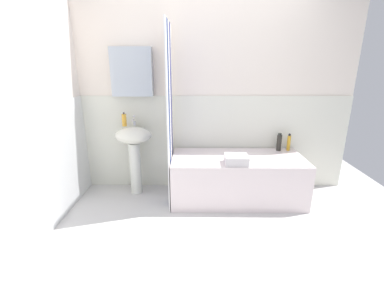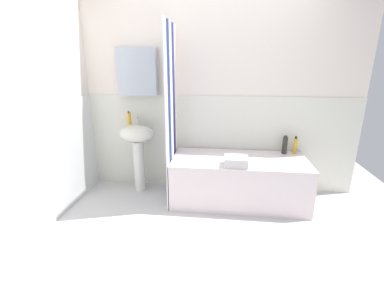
{
  "view_description": "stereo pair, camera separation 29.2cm",
  "coord_description": "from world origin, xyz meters",
  "px_view_note": "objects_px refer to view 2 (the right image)",
  "views": [
    {
      "loc": [
        -0.14,
        -2.03,
        1.59
      ],
      "look_at": [
        -0.16,
        0.76,
        0.73
      ],
      "focal_mm": 24.83,
      "sensor_mm": 36.0,
      "label": 1
    },
    {
      "loc": [
        0.15,
        -2.02,
        1.59
      ],
      "look_at": [
        -0.16,
        0.76,
        0.73
      ],
      "focal_mm": 24.83,
      "sensor_mm": 36.0,
      "label": 2
    }
  ],
  "objects_px": {
    "lotion_bottle": "(285,145)",
    "soap_dispenser": "(129,119)",
    "towel_folded": "(236,161)",
    "sink": "(138,144)",
    "body_wash_bottle": "(295,146)",
    "bathtub": "(238,180)"
  },
  "relations": [
    {
      "from": "lotion_bottle",
      "to": "soap_dispenser",
      "type": "bearing_deg",
      "value": -178.7
    },
    {
      "from": "towel_folded",
      "to": "sink",
      "type": "bearing_deg",
      "value": 162.95
    },
    {
      "from": "body_wash_bottle",
      "to": "lotion_bottle",
      "type": "xyz_separation_m",
      "value": [
        -0.12,
        -0.01,
        0.0
      ]
    },
    {
      "from": "sink",
      "to": "bathtub",
      "type": "distance_m",
      "value": 1.3
    },
    {
      "from": "sink",
      "to": "towel_folded",
      "type": "height_order",
      "value": "sink"
    },
    {
      "from": "sink",
      "to": "body_wash_bottle",
      "type": "relative_size",
      "value": 4.0
    },
    {
      "from": "soap_dispenser",
      "to": "towel_folded",
      "type": "relative_size",
      "value": 0.68
    },
    {
      "from": "lotion_bottle",
      "to": "bathtub",
      "type": "bearing_deg",
      "value": -155.48
    },
    {
      "from": "body_wash_bottle",
      "to": "towel_folded",
      "type": "bearing_deg",
      "value": -146.82
    },
    {
      "from": "lotion_bottle",
      "to": "towel_folded",
      "type": "height_order",
      "value": "lotion_bottle"
    },
    {
      "from": "soap_dispenser",
      "to": "body_wash_bottle",
      "type": "bearing_deg",
      "value": 1.45
    },
    {
      "from": "towel_folded",
      "to": "lotion_bottle",
      "type": "bearing_deg",
      "value": 37.77
    },
    {
      "from": "soap_dispenser",
      "to": "body_wash_bottle",
      "type": "distance_m",
      "value": 2.04
    },
    {
      "from": "soap_dispenser",
      "to": "towel_folded",
      "type": "xyz_separation_m",
      "value": [
        1.3,
        -0.42,
        -0.35
      ]
    },
    {
      "from": "soap_dispenser",
      "to": "bathtub",
      "type": "xyz_separation_m",
      "value": [
        1.35,
        -0.21,
        -0.66
      ]
    },
    {
      "from": "sink",
      "to": "lotion_bottle",
      "type": "distance_m",
      "value": 1.79
    },
    {
      "from": "sink",
      "to": "lotion_bottle",
      "type": "height_order",
      "value": "sink"
    },
    {
      "from": "lotion_bottle",
      "to": "sink",
      "type": "bearing_deg",
      "value": -176.85
    },
    {
      "from": "body_wash_bottle",
      "to": "lotion_bottle",
      "type": "relative_size",
      "value": 0.96
    },
    {
      "from": "lotion_bottle",
      "to": "towel_folded",
      "type": "bearing_deg",
      "value": -142.23
    },
    {
      "from": "soap_dispenser",
      "to": "body_wash_bottle",
      "type": "relative_size",
      "value": 0.79
    },
    {
      "from": "body_wash_bottle",
      "to": "towel_folded",
      "type": "relative_size",
      "value": 0.86
    }
  ]
}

